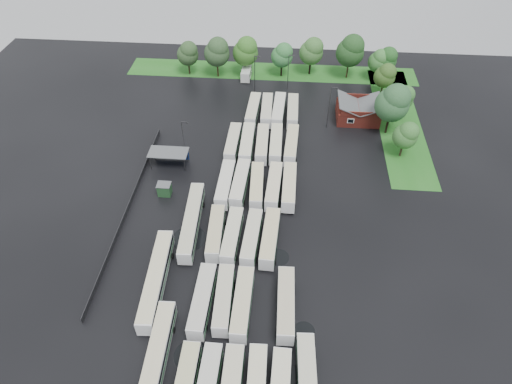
{
  "coord_description": "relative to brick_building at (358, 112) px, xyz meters",
  "views": [
    {
      "loc": [
        7.26,
        -52.13,
        61.95
      ],
      "look_at": [
        2.0,
        12.0,
        2.5
      ],
      "focal_mm": 32.0,
      "sensor_mm": 36.0,
      "label": 1
    }
  ],
  "objects": [
    {
      "name": "utility_hut",
      "position": [
        -40.2,
        -30.17,
        -0.55
      ],
      "size": [
        2.7,
        2.2,
        2.62
      ],
      "color": "#1A3F1F",
      "rests_on": "ground"
    },
    {
      "name": "bus_r2c0",
      "position": [
        -28.33,
        -41.22,
        -0.08
      ],
      "size": [
        3.01,
        11.79,
        3.25
      ],
      "rotation": [
        0.0,
        0.0,
        0.05
      ],
      "color": "silver",
      "rests_on": "ground"
    },
    {
      "name": "bus_r4c3",
      "position": [
        -18.96,
        -14.15,
        -0.03
      ],
      "size": [
        2.66,
        12.04,
        3.35
      ],
      "rotation": [
        0.0,
        0.0,
        0.01
      ],
      "color": "silver",
      "rests_on": "ground"
    },
    {
      "name": "west_fence",
      "position": [
        -46.2,
        -34.77,
        -1.27
      ],
      "size": [
        0.1,
        50.0,
        1.2
      ],
      "primitive_type": "cube",
      "color": "#2D2D30",
      "rests_on": "ground"
    },
    {
      "name": "artic_bus_west_a",
      "position": [
        -33.07,
        -65.81,
        -0.02
      ],
      "size": [
        3.02,
        17.97,
        3.32
      ],
      "rotation": [
        0.0,
        0.0,
        0.03
      ],
      "color": "silver",
      "rests_on": "ground"
    },
    {
      "name": "puddle_4",
      "position": [
        -12.49,
        -58.27,
        -1.86
      ],
      "size": [
        3.32,
        3.32,
        0.01
      ],
      "primitive_type": "cylinder",
      "color": "black",
      "rests_on": "ground"
    },
    {
      "name": "brick_building",
      "position": [
        0.0,
        0.0,
        0.0
      ],
      "size": [
        10.07,
        8.6,
        5.39
      ],
      "color": "maroon",
      "rests_on": "ground"
    },
    {
      "name": "bus_r5c3",
      "position": [
        -18.98,
        -0.7,
        0.03
      ],
      "size": [
        3.04,
        12.45,
        3.44
      ],
      "rotation": [
        0.0,
        0.0,
        -0.03
      ],
      "color": "silver",
      "rests_on": "ground"
    },
    {
      "name": "tree_east_3",
      "position": [
        7.22,
        11.45,
        3.94
      ],
      "size": [
        5.45,
        5.45,
        9.03
      ],
      "color": "#301F16",
      "rests_on": "ground"
    },
    {
      "name": "tree_north_1",
      "position": [
        -36.35,
        18.07,
        5.41
      ],
      "size": [
        6.83,
        6.83,
        11.31
      ],
      "color": "#341E13",
      "rests_on": "ground"
    },
    {
      "name": "bus_r3c3",
      "position": [
        -18.69,
        -28.04,
        -0.03
      ],
      "size": [
        3.0,
        12.11,
        3.35
      ],
      "rotation": [
        0.0,
        0.0,
        -0.04
      ],
      "color": "silver",
      "rests_on": "ground"
    },
    {
      "name": "ground",
      "position": [
        -24.0,
        -42.77,
        -1.87
      ],
      "size": [
        160.0,
        160.0,
        0.0
      ],
      "primitive_type": "plane",
      "color": "black",
      "rests_on": "ground"
    },
    {
      "name": "bus_r5c2",
      "position": [
        -21.85,
        -0.73,
        -0.06
      ],
      "size": [
        2.71,
        11.83,
        3.28
      ],
      "rotation": [
        0.0,
        0.0,
        0.02
      ],
      "color": "silver",
      "rests_on": "ground"
    },
    {
      "name": "tree_north_2",
      "position": [
        -28.8,
        19.19,
        5.38
      ],
      "size": [
        6.8,
        6.8,
        11.27
      ],
      "color": "black",
      "rests_on": "ground"
    },
    {
      "name": "lamp_post_back_e",
      "position": [
        -17.12,
        12.84,
        3.71
      ],
      "size": [
        1.48,
        0.29,
        9.61
      ],
      "color": "#2D2D30",
      "rests_on": "ground"
    },
    {
      "name": "tree_east_2",
      "position": [
        10.03,
        1.12,
        3.82
      ],
      "size": [
        5.37,
        5.34,
        8.85
      ],
      "color": "black",
      "rests_on": "ground"
    },
    {
      "name": "bus_r1c2",
      "position": [
        -22.06,
        -55.43,
        0.0
      ],
      "size": [
        2.71,
        12.22,
        3.4
      ],
      "rotation": [
        0.0,
        0.0,
        -0.01
      ],
      "color": "silver",
      "rests_on": "ground"
    },
    {
      "name": "lamp_post_ne",
      "position": [
        -7.29,
        -4.08,
        4.3
      ],
      "size": [
        1.64,
        0.32,
        10.62
      ],
      "color": "#2D2D30",
      "rests_on": "ground"
    },
    {
      "name": "puddle_3",
      "position": [
        -17.06,
        -44.41,
        -1.86
      ],
      "size": [
        3.92,
        3.92,
        0.01
      ],
      "primitive_type": "cylinder",
      "color": "black",
      "rests_on": "ground"
    },
    {
      "name": "bus_r5c4",
      "position": [
        -15.61,
        -0.61,
        -0.04
      ],
      "size": [
        2.55,
        11.91,
        3.31
      ],
      "rotation": [
        0.0,
        0.0,
        0.0
      ],
      "color": "silver",
      "rests_on": "ground"
    },
    {
      "name": "bus_r2c3",
      "position": [
        -18.64,
        -41.69,
        0.02
      ],
      "size": [
        3.17,
        12.43,
        3.43
      ],
      "rotation": [
        0.0,
        0.0,
        -0.05
      ],
      "color": "silver",
      "rests_on": "ground"
    },
    {
      "name": "bus_r3c4",
      "position": [
        -15.69,
        -27.99,
        -0.01
      ],
      "size": [
        2.7,
        12.14,
        3.37
      ],
      "rotation": [
        0.0,
        0.0,
        -0.01
      ],
      "color": "silver",
      "rests_on": "ground"
    },
    {
      "name": "bus_r2c2",
      "position": [
        -21.86,
        -41.83,
        -0.06
      ],
      "size": [
        3.11,
        11.93,
        3.29
      ],
      "rotation": [
        0.0,
        0.0,
        -0.05
      ],
      "color": "silver",
      "rests_on": "ground"
    },
    {
      "name": "bus_r4c0",
      "position": [
        -28.42,
        -14.48,
        -0.05
      ],
      "size": [
        2.67,
        11.87,
        3.3
      ],
      "rotation": [
        0.0,
        0.0,
        -0.01
      ],
      "color": "silver",
      "rests_on": "ground"
    },
    {
      "name": "lamp_post_back_w",
      "position": [
        -25.63,
        11.0,
        3.9
      ],
      "size": [
        1.53,
        0.3,
        9.93
      ],
      "color": "#2D2D30",
      "rests_on": "ground"
    },
    {
      "name": "bus_r5c1",
      "position": [
        -25.13,
        -0.97,
        -0.03
      ],
      "size": [
        2.99,
        12.1,
        3.35
      ],
      "rotation": [
        0.0,
        0.0,
        -0.04
      ],
      "color": "silver",
      "rests_on": "ground"
    },
    {
      "name": "artic_bus_west_b",
      "position": [
        -33.07,
        -38.85,
        -0.02
      ],
      "size": [
        3.32,
        18.02,
        3.33
      ],
      "rotation": [
        0.0,
        0.0,
        0.04
      ],
      "color": "silver",
      "rests_on": "ground"
    },
    {
      "name": "tree_east_4",
      "position": [
        6.58,
        19.55,
        3.88
      ],
      "size": [
        5.4,
        5.4,
        8.94
      ],
      "color": "#301E10",
      "rests_on": "ground"
    },
    {
      "name": "bus_r1c1",
      "position": [
        -25.05,
        -54.85,
        -0.07
      ],
      "size": [
        2.88,
        11.79,
        3.26
      ],
      "rotation": [
        0.0,
        0.0,
        0.03
      ],
      "color": "silver",
      "rests_on": "ground"
    },
    {
      "name": "tree_north_3",
      "position": [
        -18.99,
        19.79,
        4.33
      ],
      "size": [
        5.82,
        5.82,
        9.64
      ],
      "color": "black",
      "rests_on": "ground"
    },
    {
      "name": "bus_r3c0",
      "position": [
        -28.3,
        -28.26,
        -0.01
      ],
      "size": [
        2.76,
        12.17,
        3.38
      ],
      "rotation": [
        0.0,
        0.0,
        -0.01
      ],
      "color": "silver",
      "rests_on": "ground"
    },
    {
      "name": "bus_r4c2",
      "position": [
        -21.98,
        -14.4,
        -0.05
      ],
      "size": [
        2.74,
        11.92,
        3.31
      ],
      "rotation": [
        0.0,
        0.0,
        0.02
      ],
      "color": "silver",
      "rests_on": "ground"
    },
    {
      "name": "grass_strip_east",
      "position": [
        10.0,
        0.03,
        -1.86
      ],
      "size": [
        10.0,
        50.0,
        0.01
      ],
      "primitive_type": "cube",
      "color": "#21641B",
      "rests_on": "ground"
    },
    {
      "name": "bus_r1c4",
      "position": [
        -15.44,
        -55.02,
        0.02
      ],
      "size": [
        2.91,
        12.36,
        3.42
      ],
      "rotation": [
        0.0,
        0.0,
        0.02
      ],
      "color": "silver",
      "rests_on": "ground"
    },
    {
      "name": "tree_north_4",
      "position": [
        -11.2,
        21.45,
        5.0
      ],
      "size": [
        6.45,
        6.45,
        10.68
      ],
      "color": "black",
      "rests_on": "ground"
    },
    {
      "name": "bus_r3c1",
      "position": [
        -25.38,
        -27.82,
        0.01
      ],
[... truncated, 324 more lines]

